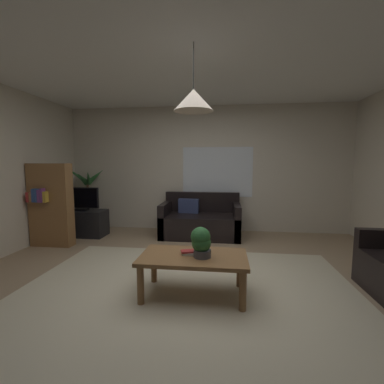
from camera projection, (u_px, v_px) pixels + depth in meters
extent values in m
cube|color=#9E8466|center=(189.00, 286.00, 3.03)|extent=(5.76, 5.15, 0.02)
cube|color=beige|center=(186.00, 293.00, 2.83)|extent=(3.74, 2.83, 0.01)
cube|color=beige|center=(205.00, 169.00, 5.45)|extent=(5.88, 0.06, 2.57)
cube|color=white|center=(189.00, 51.00, 2.75)|extent=(5.76, 5.15, 0.02)
cube|color=white|center=(217.00, 172.00, 5.40)|extent=(1.43, 0.01, 1.02)
cube|color=black|center=(201.00, 226.00, 5.04)|extent=(1.49, 0.84, 0.42)
cube|color=black|center=(202.00, 202.00, 5.34)|extent=(1.49, 0.12, 0.40)
cube|color=black|center=(166.00, 219.00, 5.11)|extent=(0.12, 0.84, 0.64)
cube|color=black|center=(237.00, 221.00, 4.94)|extent=(0.12, 0.84, 0.64)
cube|color=navy|center=(189.00, 206.00, 5.20)|extent=(0.41, 0.16, 0.28)
cube|color=olive|center=(193.00, 257.00, 2.76)|extent=(1.12, 0.62, 0.04)
cylinder|color=olive|center=(141.00, 285.00, 2.60)|extent=(0.07, 0.07, 0.40)
cylinder|color=olive|center=(243.00, 291.00, 2.47)|extent=(0.07, 0.07, 0.40)
cylinder|color=olive|center=(154.00, 266.00, 3.09)|extent=(0.07, 0.07, 0.40)
cylinder|color=olive|center=(240.00, 270.00, 2.97)|extent=(0.07, 0.07, 0.40)
cube|color=beige|center=(188.00, 253.00, 2.78)|extent=(0.12, 0.12, 0.02)
cube|color=#B22D2D|center=(188.00, 251.00, 2.78)|extent=(0.17, 0.13, 0.02)
cube|color=black|center=(202.00, 255.00, 2.74)|extent=(0.06, 0.16, 0.02)
cylinder|color=#4C4C51|center=(202.00, 253.00, 2.70)|extent=(0.18, 0.18, 0.08)
sphere|color=#2D6B33|center=(201.00, 243.00, 2.69)|extent=(0.20, 0.20, 0.20)
sphere|color=#2D6B33|center=(201.00, 237.00, 2.69)|extent=(0.20, 0.20, 0.20)
cube|color=black|center=(83.00, 223.00, 5.08)|extent=(0.90, 0.44, 0.50)
cube|color=black|center=(81.00, 198.00, 5.01)|extent=(0.70, 0.05, 0.40)
cube|color=black|center=(80.00, 198.00, 4.98)|extent=(0.66, 0.00, 0.36)
cube|color=black|center=(81.00, 209.00, 5.03)|extent=(0.24, 0.16, 0.04)
cylinder|color=#4C4C51|center=(89.00, 222.00, 5.64)|extent=(0.32, 0.32, 0.30)
cylinder|color=brown|center=(88.00, 199.00, 5.59)|extent=(0.05, 0.05, 0.70)
cone|color=#2D6B33|center=(95.00, 176.00, 5.51)|extent=(0.42, 0.10, 0.35)
cone|color=#2D6B33|center=(97.00, 175.00, 5.71)|extent=(0.30, 0.47, 0.42)
cone|color=#2D6B33|center=(89.00, 180.00, 5.72)|extent=(0.17, 0.39, 0.24)
cone|color=#2D6B33|center=(81.00, 179.00, 5.65)|extent=(0.43, 0.31, 0.28)
cone|color=#2D6B33|center=(76.00, 175.00, 5.49)|extent=(0.49, 0.24, 0.43)
cone|color=#2D6B33|center=(82.00, 178.00, 5.40)|extent=(0.16, 0.34, 0.30)
cone|color=#2D6B33|center=(88.00, 178.00, 5.36)|extent=(0.30, 0.42, 0.37)
cube|color=olive|center=(51.00, 205.00, 4.42)|extent=(0.70, 0.22, 1.40)
cube|color=#B22D2D|center=(30.00, 197.00, 4.32)|extent=(0.05, 0.16, 0.16)
cube|color=#99663F|center=(33.00, 197.00, 4.31)|extent=(0.04, 0.16, 0.16)
cube|color=#2D4C8C|center=(36.00, 195.00, 4.31)|extent=(0.05, 0.16, 0.22)
cube|color=#2D4C8C|center=(39.00, 195.00, 4.30)|extent=(0.04, 0.16, 0.22)
cube|color=#72387F|center=(41.00, 196.00, 4.29)|extent=(0.05, 0.16, 0.20)
cube|color=#72387F|center=(44.00, 195.00, 4.29)|extent=(0.04, 0.16, 0.23)
cube|color=gold|center=(47.00, 197.00, 4.28)|extent=(0.05, 0.16, 0.18)
cylinder|color=black|center=(194.00, 66.00, 2.55)|extent=(0.01, 0.01, 0.44)
cone|color=beige|center=(194.00, 100.00, 2.59)|extent=(0.40, 0.40, 0.21)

